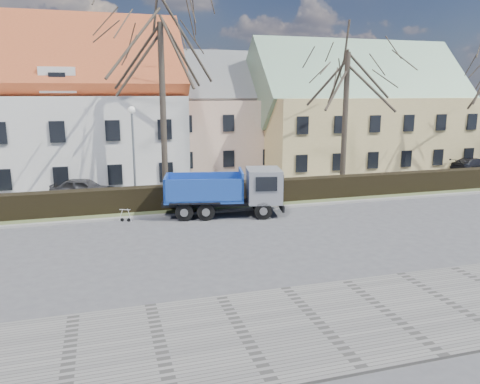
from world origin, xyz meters
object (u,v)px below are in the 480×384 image
object	(u,v)px
streetlight	(134,157)
parked_car_a	(84,189)
dump_truck	(220,192)
cart_frame	(121,215)
parked_car_b	(473,165)

from	to	relation	value
streetlight	parked_car_a	world-z (taller)	streetlight
dump_truck	cart_frame	xyz separation A→B (m)	(-5.12, 0.23, -0.92)
dump_truck	parked_car_a	world-z (taller)	dump_truck
dump_truck	parked_car_b	size ratio (longest dim) A/B	1.55
streetlight	parked_car_b	xyz separation A→B (m)	(27.52, 4.48, -2.28)
dump_truck	parked_car_a	distance (m)	9.29
streetlight	cart_frame	distance (m)	3.88
parked_car_b	streetlight	bearing A→B (deg)	87.94
cart_frame	parked_car_a	bearing A→B (deg)	108.46
cart_frame	parked_car_b	size ratio (longest dim) A/B	0.19
parked_car_b	parked_car_a	bearing A→B (deg)	81.48
parked_car_a	parked_car_b	size ratio (longest dim) A/B	0.94
cart_frame	parked_car_b	distance (m)	29.40
parked_car_b	cart_frame	bearing A→B (deg)	93.02
dump_truck	streetlight	distance (m)	5.38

